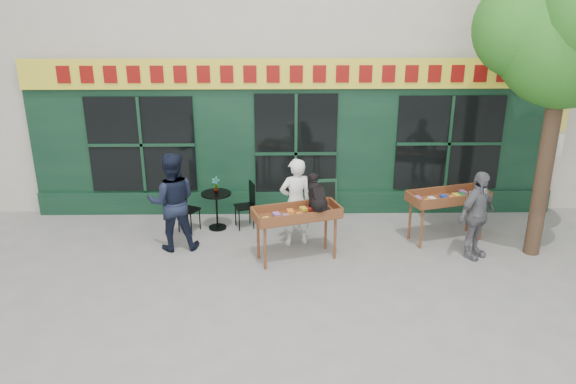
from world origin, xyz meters
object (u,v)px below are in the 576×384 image
Objects in this scene: bistro_table at (217,203)px; man_left at (172,202)px; dog at (317,192)px; book_cart_center at (297,216)px; book_cart_right at (448,200)px; woman at (296,202)px; man_right at (477,215)px.

bistro_table is 1.20m from man_left.
bistro_table is at bearing 125.71° from dog.
book_cart_center reaches higher than bistro_table.
woman is at bearing 166.28° from book_cart_right.
book_cart_right is at bearing 165.11° from woman.
book_cart_center is at bearing -41.47° from bistro_table.
bistro_table is (-1.91, 1.43, -0.75)m from dog.
woman reaches higher than bistro_table.
book_cart_right is at bearing 175.23° from man_left.
book_cart_center is 2.69× the size of dog.
man_right is (3.20, 0.03, -0.01)m from book_cart_center.
woman is at bearing 99.08° from dog.
book_cart_center is at bearing 159.89° from man_left.
man_right is at bearing -15.84° from bistro_table.
dog reaches higher than book_cart_center.
book_cart_right is 0.81m from man_right.
dog is 2.50m from bistro_table.
dog is 0.36× the size of woman.
dog is 0.79× the size of bistro_table.
woman is 2.90m from book_cart_right.
man_left is (-2.26, 0.48, 0.11)m from book_cart_center.
dog is at bearing -36.81° from bistro_table.
dog is at bearing 145.32° from man_right.
bistro_table is at bearing 121.05° from book_cart_center.
man_right is (2.85, 0.08, -0.48)m from dog.
bistro_table is at bearing -135.97° from man_left.
man_left reaches higher than bistro_table.
man_right is 0.87× the size of man_left.
man_right reaches higher than book_cart_right.
dog is 0.37× the size of book_cart_right.
woman reaches higher than dog.
man_right is 5.48m from man_left.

